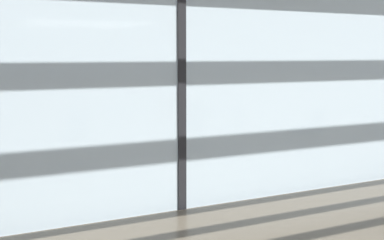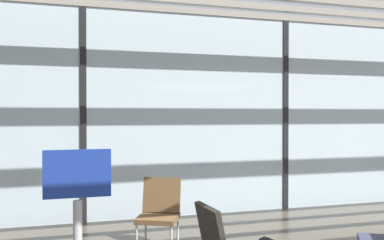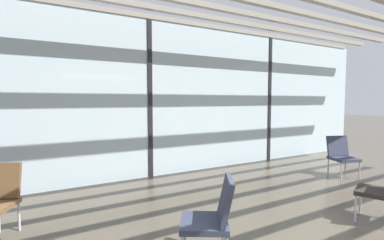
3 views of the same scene
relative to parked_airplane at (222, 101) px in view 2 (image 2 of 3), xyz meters
name	(u,v)px [view 2 (image 2 of 3)]	position (x,y,z in m)	size (l,w,h in m)	color
glass_curtain_wall	(284,115)	(-0.43, -4.31, -0.40)	(14.00, 0.08, 3.35)	silver
window_mullion_0	(83,115)	(-3.93, -4.31, -0.40)	(0.10, 0.12, 3.35)	black
window_mullion_1	(284,115)	(-0.43, -4.31, -0.40)	(0.10, 0.12, 3.35)	black
parked_airplane	(222,101)	(0.00, 0.00, 0.00)	(14.30, 4.15, 4.15)	#B2BCD6
lounge_chair_7	(160,209)	(-3.06, -5.92, -1.58)	(0.66, 0.68, 0.87)	brown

